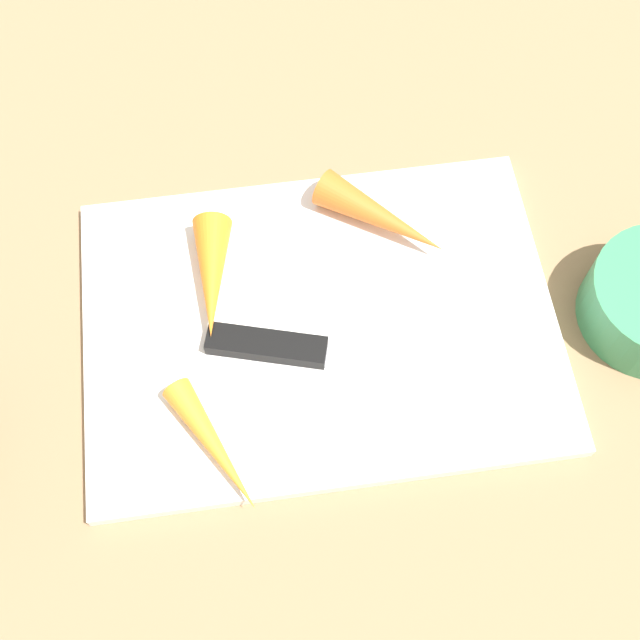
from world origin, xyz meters
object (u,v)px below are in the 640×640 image
knife (284,348)px  cutting_board (320,323)px  carrot_medium (215,447)px  carrot_shortest (212,278)px  carrot_longest (382,218)px

knife → cutting_board: bearing=52.5°
carrot_medium → carrot_shortest: carrot_shortest is taller
cutting_board → carrot_longest: (0.06, 0.07, 0.02)m
knife → carrot_medium: 0.09m
cutting_board → knife: size_ratio=1.82×
cutting_board → carrot_longest: bearing=51.3°
carrot_shortest → carrot_medium: bearing=1.3°
knife → carrot_shortest: bearing=144.1°
knife → carrot_longest: (0.09, 0.10, 0.01)m
carrot_shortest → knife: bearing=43.3°
cutting_board → carrot_medium: 0.13m
knife → carrot_shortest: size_ratio=1.99×
knife → carrot_shortest: 0.08m
carrot_shortest → carrot_longest: (0.14, 0.04, -0.00)m
carrot_medium → cutting_board: bearing=109.9°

